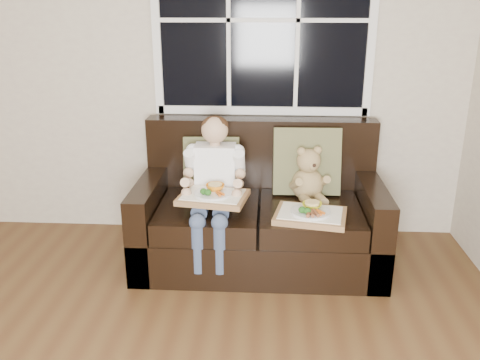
# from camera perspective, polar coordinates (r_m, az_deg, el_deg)

# --- Properties ---
(window_back) EXTENTS (1.62, 0.04, 1.37)m
(window_back) POSITION_cam_1_polar(r_m,az_deg,el_deg) (3.83, 2.62, 17.49)
(window_back) COLOR black
(window_back) RESTS_ON room_walls
(loveseat) EXTENTS (1.70, 0.92, 0.96)m
(loveseat) POSITION_cam_1_polar(r_m,az_deg,el_deg) (3.67, 2.20, -4.17)
(loveseat) COLOR black
(loveseat) RESTS_ON ground
(pillow_left) EXTENTS (0.41, 0.20, 0.42)m
(pillow_left) POSITION_cam_1_polar(r_m,az_deg,el_deg) (3.71, -3.20, 1.76)
(pillow_left) COLOR #676740
(pillow_left) RESTS_ON loveseat
(pillow_right) EXTENTS (0.49, 0.23, 0.49)m
(pillow_right) POSITION_cam_1_polar(r_m,az_deg,el_deg) (3.69, 7.48, 2.12)
(pillow_right) COLOR #676740
(pillow_right) RESTS_ON loveseat
(child) EXTENTS (0.41, 0.60, 0.92)m
(child) POSITION_cam_1_polar(r_m,az_deg,el_deg) (3.45, -2.94, 0.43)
(child) COLOR white
(child) RESTS_ON loveseat
(teddy_bear) EXTENTS (0.27, 0.33, 0.40)m
(teddy_bear) POSITION_cam_1_polar(r_m,az_deg,el_deg) (3.60, 7.63, 0.27)
(teddy_bear) COLOR #A38C56
(teddy_bear) RESTS_ON loveseat
(tray_left) EXTENTS (0.48, 0.40, 0.10)m
(tray_left) POSITION_cam_1_polar(r_m,az_deg,el_deg) (3.33, -3.03, -1.74)
(tray_left) COLOR #956843
(tray_left) RESTS_ON child
(tray_right) EXTENTS (0.50, 0.42, 0.10)m
(tray_right) POSITION_cam_1_polar(r_m,az_deg,el_deg) (3.31, 7.92, -3.80)
(tray_right) COLOR #956843
(tray_right) RESTS_ON loveseat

